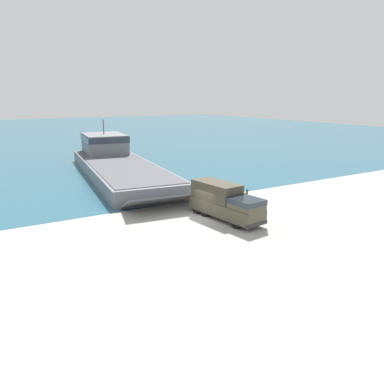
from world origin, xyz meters
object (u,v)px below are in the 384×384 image
landing_craft (115,160)px  military_truck (225,202)px  cargo_crate (240,211)px  soldier_on_ramp (245,199)px  mooring_bollard (247,192)px

landing_craft → military_truck: 26.69m
cargo_crate → military_truck: bearing=-178.6°
soldier_on_ramp → mooring_bollard: 5.35m
military_truck → cargo_crate: 2.16m
military_truck → mooring_bollard: size_ratio=10.68×
landing_craft → mooring_bollard: 22.63m
landing_craft → military_truck: landing_craft is taller
military_truck → mooring_bollard: bearing=121.1°
mooring_bollard → landing_craft: bearing=111.2°
soldier_on_ramp → mooring_bollard: bearing=-83.5°
military_truck → mooring_bollard: military_truck is taller
mooring_bollard → cargo_crate: cargo_crate is taller
military_truck → soldier_on_ramp: (3.62, 1.62, -0.66)m
landing_craft → cargo_crate: 26.80m
landing_craft → soldier_on_ramp: landing_craft is taller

